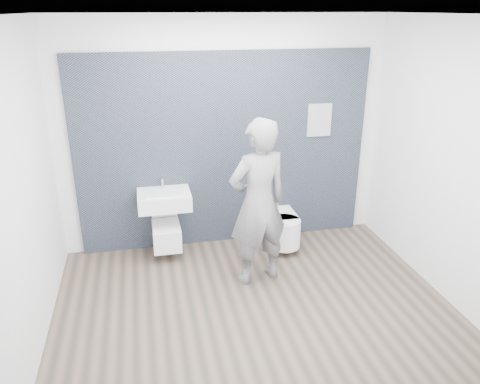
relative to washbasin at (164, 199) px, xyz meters
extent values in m
plane|color=brown|center=(0.79, -1.21, -0.74)|extent=(4.00, 4.00, 0.00)
plane|color=silver|center=(0.79, 0.29, 0.66)|extent=(4.00, 0.00, 4.00)
plane|color=silver|center=(0.79, -2.71, 0.66)|extent=(4.00, 0.00, 4.00)
plane|color=silver|center=(-1.21, -1.21, 0.66)|extent=(0.00, 3.00, 3.00)
plane|color=silver|center=(2.79, -1.21, 0.66)|extent=(0.00, 3.00, 3.00)
plane|color=white|center=(0.79, -1.21, 2.06)|extent=(4.00, 4.00, 0.00)
cube|color=black|center=(0.79, 0.26, -0.74)|extent=(3.60, 0.06, 2.40)
cube|color=white|center=(0.00, 0.00, -0.01)|extent=(0.62, 0.46, 0.19)
cube|color=silver|center=(0.00, -0.02, 0.08)|extent=(0.43, 0.31, 0.03)
cylinder|color=silver|center=(0.00, 0.17, 0.16)|extent=(0.02, 0.02, 0.15)
cylinder|color=silver|center=(0.00, 0.12, 0.23)|extent=(0.02, 0.10, 0.02)
cylinder|color=silver|center=(0.00, 0.21, -0.16)|extent=(0.04, 0.04, 0.12)
cube|color=white|center=(0.00, -0.01, -0.47)|extent=(0.33, 0.48, 0.28)
cylinder|color=silver|center=(0.00, -0.04, -0.35)|extent=(0.24, 0.24, 0.03)
cube|color=white|center=(0.00, -0.04, -0.32)|extent=(0.31, 0.38, 0.02)
cube|color=white|center=(0.00, 0.15, -0.13)|extent=(0.31, 0.08, 0.35)
cube|color=silver|center=(0.00, 0.20, -0.57)|extent=(0.09, 0.06, 0.08)
cube|color=white|center=(1.43, 0.00, -0.49)|extent=(0.40, 0.46, 0.33)
cylinder|color=white|center=(1.43, -0.23, -0.49)|extent=(0.40, 0.40, 0.33)
cube|color=white|center=(1.43, -0.03, -0.31)|extent=(0.38, 0.44, 0.03)
cylinder|color=white|center=(1.43, -0.25, -0.31)|extent=(0.38, 0.38, 0.03)
cube|color=silver|center=(1.43, 0.20, -0.62)|extent=(0.11, 0.06, 0.08)
cube|color=silver|center=(1.98, 0.22, -0.74)|extent=(0.31, 0.03, 0.41)
imported|color=gray|center=(0.95, -0.77, 0.18)|extent=(0.76, 0.59, 1.84)
camera|label=1|loc=(-0.21, -5.18, 2.11)|focal=35.00mm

